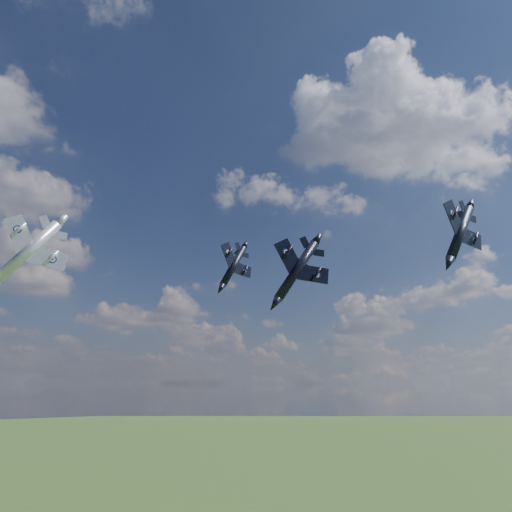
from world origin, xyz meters
TOP-DOWN VIEW (x-y plane):
  - jet_lead_navy at (9.40, 15.34)m, footprint 15.51×18.19m
  - jet_right_navy at (24.99, -3.54)m, footprint 10.39×14.63m
  - jet_high_navy at (8.80, 33.56)m, footprint 12.07×15.04m
  - jet_left_silver at (-27.59, 29.72)m, footprint 13.22×17.18m

SIDE VIEW (x-z plane):
  - jet_lead_navy at x=9.40m, z-range 75.56..84.37m
  - jet_left_silver at x=-27.59m, z-range 75.96..85.39m
  - jet_right_navy at x=24.99m, z-range 79.84..88.25m
  - jet_high_navy at x=8.80m, z-range 80.33..87.90m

